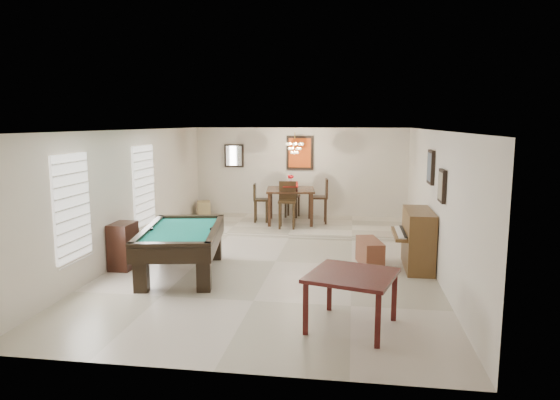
% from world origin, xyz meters
% --- Properties ---
extents(ground_plane, '(6.00, 9.00, 0.02)m').
position_xyz_m(ground_plane, '(0.00, 0.00, -0.01)').
color(ground_plane, beige).
extents(wall_back, '(6.00, 0.04, 2.60)m').
position_xyz_m(wall_back, '(0.00, 4.50, 1.30)').
color(wall_back, silver).
rests_on(wall_back, ground_plane).
extents(wall_front, '(6.00, 0.04, 2.60)m').
position_xyz_m(wall_front, '(0.00, -4.50, 1.30)').
color(wall_front, silver).
rests_on(wall_front, ground_plane).
extents(wall_left, '(0.04, 9.00, 2.60)m').
position_xyz_m(wall_left, '(-3.00, 0.00, 1.30)').
color(wall_left, silver).
rests_on(wall_left, ground_plane).
extents(wall_right, '(0.04, 9.00, 2.60)m').
position_xyz_m(wall_right, '(3.00, 0.00, 1.30)').
color(wall_right, silver).
rests_on(wall_right, ground_plane).
extents(ceiling, '(6.00, 9.00, 0.04)m').
position_xyz_m(ceiling, '(0.00, 0.00, 2.60)').
color(ceiling, white).
rests_on(ceiling, wall_back).
extents(dining_step, '(6.00, 2.50, 0.12)m').
position_xyz_m(dining_step, '(0.00, 3.25, 0.06)').
color(dining_step, beige).
rests_on(dining_step, ground_plane).
extents(window_left_front, '(0.06, 1.00, 1.70)m').
position_xyz_m(window_left_front, '(-2.97, -2.20, 1.40)').
color(window_left_front, white).
rests_on(window_left_front, wall_left).
extents(window_left_rear, '(0.06, 1.00, 1.70)m').
position_xyz_m(window_left_rear, '(-2.97, 0.60, 1.40)').
color(window_left_rear, white).
rests_on(window_left_rear, wall_left).
extents(pool_table, '(1.73, 2.64, 0.82)m').
position_xyz_m(pool_table, '(-1.57, -1.04, 0.41)').
color(pool_table, black).
rests_on(pool_table, ground_plane).
extents(square_table, '(1.35, 1.35, 0.75)m').
position_xyz_m(square_table, '(1.50, -3.04, 0.38)').
color(square_table, '#360F0D').
rests_on(square_table, ground_plane).
extents(upright_piano, '(0.75, 1.34, 1.11)m').
position_xyz_m(upright_piano, '(2.61, -0.04, 0.56)').
color(upright_piano, brown).
rests_on(upright_piano, ground_plane).
extents(piano_bench, '(0.54, 0.97, 0.51)m').
position_xyz_m(piano_bench, '(1.84, -0.01, 0.25)').
color(piano_bench, brown).
rests_on(piano_bench, ground_plane).
extents(apothecary_chest, '(0.39, 0.58, 0.88)m').
position_xyz_m(apothecary_chest, '(-2.78, -0.88, 0.44)').
color(apothecary_chest, black).
rests_on(apothecary_chest, ground_plane).
extents(dining_table, '(1.38, 1.38, 1.02)m').
position_xyz_m(dining_table, '(-0.13, 3.36, 0.63)').
color(dining_table, black).
rests_on(dining_table, dining_step).
extents(flower_vase, '(0.19, 0.19, 0.27)m').
position_xyz_m(flower_vase, '(-0.13, 3.36, 1.27)').
color(flower_vase, '#AD0E16').
rests_on(flower_vase, dining_table).
extents(dining_chair_south, '(0.46, 0.46, 1.16)m').
position_xyz_m(dining_chair_south, '(-0.12, 2.65, 0.70)').
color(dining_chair_south, black).
rests_on(dining_chair_south, dining_step).
extents(dining_chair_north, '(0.43, 0.43, 1.03)m').
position_xyz_m(dining_chair_north, '(-0.17, 4.14, 0.63)').
color(dining_chair_north, black).
rests_on(dining_chair_north, dining_step).
extents(dining_chair_west, '(0.42, 0.42, 1.02)m').
position_xyz_m(dining_chair_west, '(-0.91, 3.35, 0.63)').
color(dining_chair_west, black).
rests_on(dining_chair_west, dining_step).
extents(dining_chair_east, '(0.49, 0.49, 1.18)m').
position_xyz_m(dining_chair_east, '(0.62, 3.40, 0.71)').
color(dining_chair_east, black).
rests_on(dining_chair_east, dining_step).
extents(corner_bench, '(0.48, 0.54, 0.40)m').
position_xyz_m(corner_bench, '(-2.69, 4.00, 0.32)').
color(corner_bench, tan).
rests_on(corner_bench, dining_step).
extents(chandelier, '(0.44, 0.44, 0.60)m').
position_xyz_m(chandelier, '(0.00, 3.20, 2.20)').
color(chandelier, '#FFE5B2').
rests_on(chandelier, ceiling).
extents(back_painting, '(0.75, 0.06, 0.95)m').
position_xyz_m(back_painting, '(0.00, 4.46, 1.90)').
color(back_painting, '#D84C14').
rests_on(back_painting, wall_back).
extents(back_mirror, '(0.55, 0.06, 0.65)m').
position_xyz_m(back_mirror, '(-1.90, 4.46, 1.80)').
color(back_mirror, white).
rests_on(back_mirror, wall_back).
extents(right_picture_upper, '(0.06, 0.55, 0.65)m').
position_xyz_m(right_picture_upper, '(2.96, 0.30, 1.90)').
color(right_picture_upper, slate).
rests_on(right_picture_upper, wall_right).
extents(right_picture_lower, '(0.06, 0.45, 0.55)m').
position_xyz_m(right_picture_lower, '(2.96, -1.00, 1.70)').
color(right_picture_lower, gray).
rests_on(right_picture_lower, wall_right).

